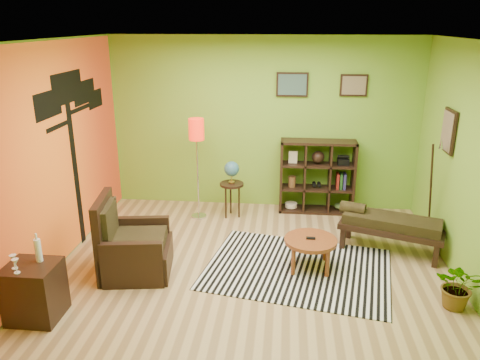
# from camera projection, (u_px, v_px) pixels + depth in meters

# --- Properties ---
(ground) EXTENTS (5.00, 5.00, 0.00)m
(ground) POSITION_uv_depth(u_px,v_px,m) (252.00, 269.00, 5.95)
(ground) COLOR tan
(ground) RESTS_ON ground
(room_shell) EXTENTS (5.04, 4.54, 2.82)m
(room_shell) POSITION_uv_depth(u_px,v_px,m) (245.00, 130.00, 5.39)
(room_shell) COLOR #76AB30
(room_shell) RESTS_ON ground
(zebra_rug) EXTENTS (2.55, 2.08, 0.01)m
(zebra_rug) POSITION_uv_depth(u_px,v_px,m) (298.00, 269.00, 5.96)
(zebra_rug) COLOR white
(zebra_rug) RESTS_ON ground
(coffee_table) EXTENTS (0.66, 0.66, 0.43)m
(coffee_table) POSITION_uv_depth(u_px,v_px,m) (311.00, 243.00, 5.88)
(coffee_table) COLOR brown
(coffee_table) RESTS_ON ground
(armchair) EXTENTS (0.94, 0.94, 1.00)m
(armchair) POSITION_uv_depth(u_px,v_px,m) (131.00, 250.00, 5.80)
(armchair) COLOR black
(armchair) RESTS_ON ground
(side_cabinet) EXTENTS (0.52, 0.47, 0.93)m
(side_cabinet) POSITION_uv_depth(u_px,v_px,m) (35.00, 291.00, 4.90)
(side_cabinet) COLOR black
(side_cabinet) RESTS_ON ground
(floor_lamp) EXTENTS (0.24, 0.24, 1.60)m
(floor_lamp) POSITION_uv_depth(u_px,v_px,m) (197.00, 138.00, 7.12)
(floor_lamp) COLOR silver
(floor_lamp) RESTS_ON ground
(globe_table) EXTENTS (0.38, 0.38, 0.92)m
(globe_table) POSITION_uv_depth(u_px,v_px,m) (232.00, 175.00, 7.34)
(globe_table) COLOR black
(globe_table) RESTS_ON ground
(cube_shelf) EXTENTS (1.20, 0.35, 1.20)m
(cube_shelf) POSITION_uv_depth(u_px,v_px,m) (318.00, 177.00, 7.58)
(cube_shelf) COLOR black
(cube_shelf) RESTS_ON ground
(bench) EXTENTS (1.44, 0.91, 0.63)m
(bench) POSITION_uv_depth(u_px,v_px,m) (389.00, 224.00, 6.30)
(bench) COLOR black
(bench) RESTS_ON ground
(potted_plant) EXTENTS (0.64, 0.67, 0.42)m
(potted_plant) POSITION_uv_depth(u_px,v_px,m) (458.00, 291.00, 5.09)
(potted_plant) COLOR #26661E
(potted_plant) RESTS_ON ground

